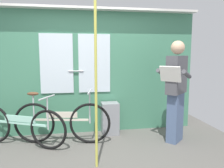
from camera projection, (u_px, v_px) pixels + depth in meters
name	position (u px, v px, depth m)	size (l,w,h in m)	color
ground_plane	(93.00, 162.00, 3.30)	(5.26, 4.16, 0.04)	#56544F
train_door_wall	(86.00, 69.00, 4.37)	(4.26, 0.28, 2.36)	#427F60
bicycle_near_door	(62.00, 122.00, 3.90)	(1.64, 0.48, 0.91)	black
bicycle_leaning_behind	(20.00, 125.00, 3.79)	(1.55, 0.83, 0.86)	black
passenger_reading_newspaper	(176.00, 89.00, 3.91)	(0.63, 0.62, 1.75)	slate
trash_bin_by_wall	(110.00, 118.00, 4.36)	(0.32, 0.28, 0.61)	gray
handrail_pole	(96.00, 83.00, 2.98)	(0.04, 0.04, 2.32)	#C6C14C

